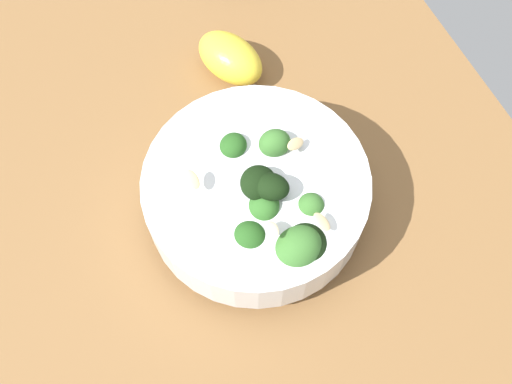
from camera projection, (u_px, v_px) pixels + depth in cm
name	position (u px, v px, depth cm)	size (l,w,h in cm)	color
ground_plane	(201.00, 193.00, 60.01)	(63.91, 63.91, 4.53)	brown
bowl_of_broccoli	(258.00, 194.00, 52.89)	(19.81, 19.81, 9.04)	white
lemon_wedge	(230.00, 58.00, 61.94)	(7.77, 4.83, 4.33)	yellow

